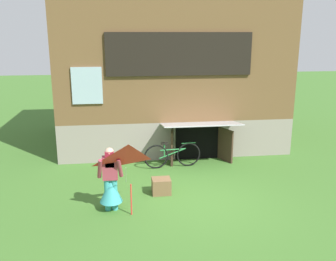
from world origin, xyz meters
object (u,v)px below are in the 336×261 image
(kite, at_px, (129,165))
(wooden_crate, at_px, (161,186))
(bicycle_green, at_px, (172,155))
(person, at_px, (111,184))

(kite, height_order, wooden_crate, kite)
(bicycle_green, distance_m, wooden_crate, 1.94)
(kite, bearing_deg, person, 127.19)
(bicycle_green, bearing_deg, person, -129.54)
(wooden_crate, bearing_deg, person, -148.75)
(bicycle_green, relative_size, wooden_crate, 3.72)
(bicycle_green, height_order, wooden_crate, bicycle_green)
(wooden_crate, bearing_deg, bicycle_green, 73.42)
(kite, distance_m, wooden_crate, 1.89)
(kite, bearing_deg, bicycle_green, 66.46)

